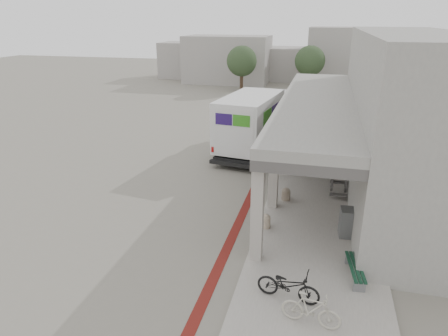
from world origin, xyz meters
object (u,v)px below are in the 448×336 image
(utility_cabinet, at_px, (346,222))
(bicycle_black, at_px, (288,285))
(bench, at_px, (355,269))
(bicycle_cream, at_px, (311,310))
(fedex_truck, at_px, (255,120))

(utility_cabinet, distance_m, bicycle_black, 4.38)
(bench, bearing_deg, bicycle_cream, -124.69)
(fedex_truck, height_order, bicycle_cream, fedex_truck)
(bicycle_black, bearing_deg, bicycle_cream, -133.59)
(utility_cabinet, distance_m, bicycle_cream, 5.01)
(fedex_truck, xyz_separation_m, bench, (5.25, -12.00, -1.44))
(fedex_truck, distance_m, bicycle_cream, 14.98)
(utility_cabinet, bearing_deg, fedex_truck, 113.65)
(bench, distance_m, bicycle_cream, 2.68)
(bench, xyz_separation_m, utility_cabinet, (-0.20, 2.53, 0.24))
(bicycle_black, xyz_separation_m, bicycle_cream, (0.66, -0.86, -0.00))
(bench, height_order, bicycle_black, bicycle_black)
(bicycle_cream, bearing_deg, bench, -17.98)
(fedex_truck, height_order, bench, fedex_truck)
(bench, distance_m, bicycle_black, 2.43)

